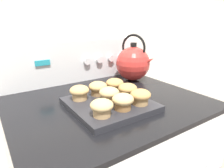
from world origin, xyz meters
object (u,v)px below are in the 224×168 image
object	(u,v)px
muffin_r2_c2	(115,84)
tea_kettle	(133,63)
muffin_pan	(110,104)
muffin_r2_c1	(98,88)
muffin_r0_c2	(140,96)
muffin_r0_c0	(102,107)
muffin_r1_c1	(109,94)
muffin_r2_c0	(80,92)
muffin_r1_c2	(128,90)
muffin_r0_c1	(123,101)

from	to	relation	value
muffin_r2_c2	tea_kettle	world-z (taller)	tea_kettle
muffin_pan	muffin_r2_c1	world-z (taller)	muffin_r2_c1
muffin_r0_c2	tea_kettle	distance (m)	0.38
muffin_r2_c1	muffin_r2_c2	size ratio (longest dim) A/B	1.00
muffin_r2_c1	muffin_r2_c2	distance (m)	0.08
muffin_r0_c0	tea_kettle	bearing A→B (deg)	39.17
muffin_r1_c1	muffin_r2_c0	distance (m)	0.12
muffin_r2_c1	tea_kettle	world-z (taller)	tea_kettle
muffin_r0_c2	muffin_r1_c2	xyz separation A→B (m)	(0.00, 0.08, 0.00)
muffin_r0_c0	muffin_r0_c1	distance (m)	0.09
muffin_pan	muffin_r1_c1	xyz separation A→B (m)	(-0.00, 0.00, 0.04)
muffin_r0_c2	muffin_r1_c2	size ratio (longest dim) A/B	1.00
muffin_pan	muffin_r0_c2	bearing A→B (deg)	-44.66
muffin_pan	muffin_r0_c1	bearing A→B (deg)	-88.17
muffin_pan	muffin_r0_c2	distance (m)	0.12
muffin_r0_c1	muffin_r1_c2	distance (m)	0.12
muffin_r0_c2	muffin_r1_c2	distance (m)	0.08
muffin_r2_c2	muffin_r1_c1	bearing A→B (deg)	-134.84
muffin_r0_c0	muffin_r1_c2	xyz separation A→B (m)	(0.17, 0.08, 0.00)
muffin_r1_c1	muffin_r2_c2	distance (m)	0.12
muffin_r2_c2	muffin_r2_c1	bearing A→B (deg)	179.48
muffin_pan	muffin_r1_c2	world-z (taller)	muffin_r1_c2
muffin_r0_c0	muffin_r2_c0	world-z (taller)	same
muffin_r0_c0	muffin_r2_c2	size ratio (longest dim) A/B	1.00
muffin_r1_c2	muffin_r1_c1	bearing A→B (deg)	178.34
muffin_r1_c1	muffin_r2_c1	world-z (taller)	same
muffin_r1_c2	tea_kettle	size ratio (longest dim) A/B	0.30
muffin_r2_c1	tea_kettle	bearing A→B (deg)	25.44
muffin_pan	muffin_r0_c0	world-z (taller)	muffin_r0_c0
muffin_r1_c2	muffin_pan	bearing A→B (deg)	179.99
tea_kettle	muffin_r2_c1	bearing A→B (deg)	-154.56
muffin_r0_c1	tea_kettle	xyz separation A→B (m)	(0.30, 0.31, 0.04)
muffin_r0_c1	muffin_r0_c2	world-z (taller)	same
muffin_r2_c2	tea_kettle	distance (m)	0.26
muffin_r0_c0	muffin_r2_c0	size ratio (longest dim) A/B	1.00
muffin_pan	muffin_r2_c0	distance (m)	0.12
muffin_r2_c2	muffin_r2_c0	bearing A→B (deg)	-179.24
muffin_r0_c1	muffin_r2_c2	xyz separation A→B (m)	(0.08, 0.17, 0.00)
muffin_r0_c2	muffin_r1_c1	size ratio (longest dim) A/B	1.00
muffin_r0_c0	tea_kettle	distance (m)	0.50
muffin_r0_c1	muffin_r0_c0	bearing A→B (deg)	-177.81
muffin_r1_c2	muffin_r2_c0	size ratio (longest dim) A/B	1.00
muffin_r0_c2	muffin_r0_c0	bearing A→B (deg)	-178.99
muffin_r1_c1	muffin_r2_c1	xyz separation A→B (m)	(-0.00, 0.08, 0.00)
muffin_r0_c1	muffin_r1_c2	bearing A→B (deg)	44.01
muffin_r2_c1	muffin_pan	bearing A→B (deg)	-89.94
muffin_r1_c2	muffin_r2_c1	xyz separation A→B (m)	(-0.09, 0.09, 0.00)
muffin_pan	muffin_r0_c1	world-z (taller)	muffin_r0_c1
muffin_r1_c1	muffin_r1_c2	bearing A→B (deg)	-1.66
muffin_r2_c0	muffin_r2_c2	xyz separation A→B (m)	(0.17, 0.00, 0.00)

